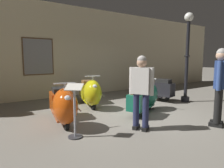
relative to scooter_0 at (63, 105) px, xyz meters
The scene contains 10 objects.
ground_plane 1.97m from the scooter_0, 10.82° to the right, with size 60.00×60.00×0.00m, color slate.
showroom_back_wall 4.00m from the scooter_0, 63.46° to the left, with size 18.00×0.63×3.59m.
scooter_0 is the anchor object (origin of this frame).
scooter_1 1.75m from the scooter_0, 41.16° to the left, with size 0.91×1.73×1.02m.
scooter_2 2.37m from the scooter_0, ahead, with size 1.58×1.07×0.94m.
scooter_3 3.82m from the scooter_0, 15.87° to the left, with size 0.87×1.78×1.04m.
lamppost 4.64m from the scooter_0, ahead, with size 0.30×0.30×3.05m.
visitor_0 3.55m from the scooter_0, 34.91° to the right, with size 0.55×0.38×1.74m.
visitor_1 1.81m from the scooter_0, 44.32° to the right, with size 0.37×0.48×1.58m.
info_stanchion 0.83m from the scooter_0, 95.25° to the right, with size 0.39×0.38×1.04m.
Camera 1 is at (-3.43, -3.91, 1.51)m, focal length 31.79 mm.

